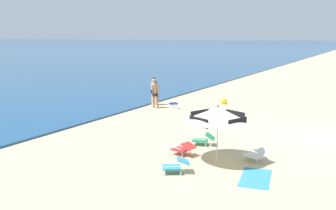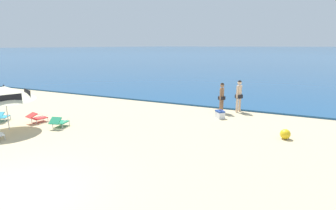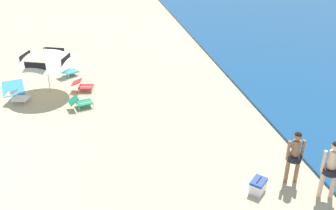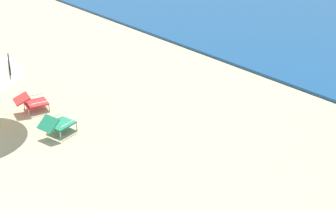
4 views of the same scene
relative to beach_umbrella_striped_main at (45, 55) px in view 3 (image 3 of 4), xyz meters
name	(u,v)px [view 3 (image 3 of 4)]	position (x,y,z in m)	size (l,w,h in m)	color
beach_umbrella_striped_main	(45,55)	(0.00, 0.00, 0.00)	(2.58, 2.55, 2.09)	silver
lounge_chair_under_umbrella	(81,102)	(1.70, 1.26, -1.44)	(0.73, 1.00, 0.53)	#1E7F56
lounge_chair_beside_umbrella	(17,97)	(0.70, -1.24, -1.43)	(0.77, 0.98, 0.50)	white
lounge_chair_facing_sea	(68,71)	(-1.68, 0.75, -1.43)	(0.90, 1.01, 0.51)	teal
lounge_chair_spare_folded	(83,85)	(0.11, 1.38, -1.43)	(0.71, 0.97, 0.51)	red
person_standing_near_shore	(295,154)	(7.76, 7.15, -0.73)	(0.41, 0.50, 1.69)	#8C6042
person_standing_beside	(331,166)	(8.58, 7.76, -0.66)	(0.44, 0.52, 1.81)	beige
cooler_box	(258,186)	(7.98, 6.03, -1.50)	(0.59, 0.60, 0.43)	white
beach_towel	(13,88)	(-0.86, -1.65, -1.70)	(0.90, 1.80, 0.01)	#3384BC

